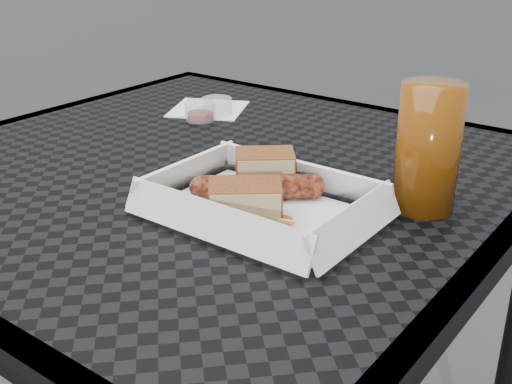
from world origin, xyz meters
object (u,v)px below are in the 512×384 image
at_px(food_tray, 261,212).
at_px(drink_glass, 428,148).
at_px(patio_table, 209,215).
at_px(bratwurst, 257,187).

distance_m(food_tray, drink_glass, 0.20).
bearing_deg(food_tray, drink_glass, 42.49).
height_order(patio_table, drink_glass, drink_glass).
height_order(bratwurst, drink_glass, drink_glass).
xyz_separation_m(patio_table, bratwurst, (0.13, -0.06, 0.09)).
height_order(food_tray, drink_glass, drink_glass).
distance_m(patio_table, bratwurst, 0.17).
bearing_deg(drink_glass, food_tray, -137.51).
bearing_deg(bratwurst, patio_table, 155.21).
bearing_deg(food_tray, bratwurst, 135.03).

